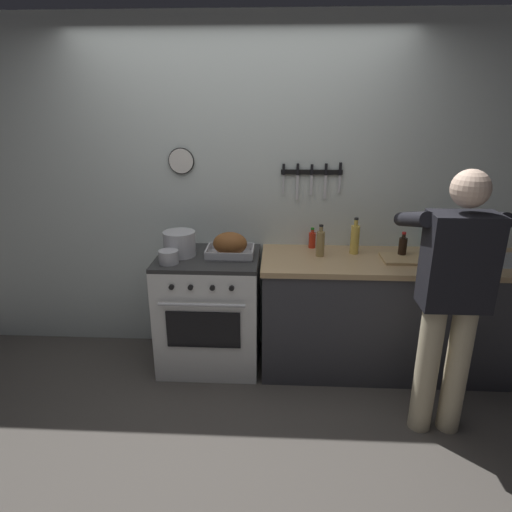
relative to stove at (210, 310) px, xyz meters
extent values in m
plane|color=#4C4742|center=(0.22, -0.99, -0.45)|extent=(8.00, 8.00, 0.00)
cube|color=silver|center=(0.22, 0.36, 0.85)|extent=(6.00, 0.10, 2.60)
cube|color=black|center=(0.77, 0.30, 1.03)|extent=(0.47, 0.02, 0.04)
cube|color=silver|center=(0.56, 0.29, 0.94)|extent=(0.01, 0.00, 0.15)
cube|color=black|center=(0.56, 0.29, 1.06)|extent=(0.02, 0.02, 0.08)
cube|color=silver|center=(0.66, 0.29, 0.92)|extent=(0.02, 0.00, 0.19)
cube|color=black|center=(0.66, 0.29, 1.06)|extent=(0.02, 0.02, 0.09)
cube|color=silver|center=(0.77, 0.29, 0.94)|extent=(0.02, 0.00, 0.15)
cube|color=black|center=(0.77, 0.29, 1.05)|extent=(0.02, 0.02, 0.08)
cube|color=silver|center=(0.88, 0.29, 0.92)|extent=(0.02, 0.00, 0.18)
cube|color=black|center=(0.88, 0.29, 1.06)|extent=(0.02, 0.02, 0.09)
cube|color=silver|center=(0.98, 0.29, 0.95)|extent=(0.02, 0.00, 0.14)
cube|color=black|center=(0.98, 0.29, 1.06)|extent=(0.02, 0.02, 0.09)
cylinder|color=white|center=(-0.23, 0.29, 1.11)|extent=(0.18, 0.02, 0.18)
torus|color=black|center=(-0.23, 0.29, 1.11)|extent=(0.20, 0.02, 0.20)
cube|color=#38383D|center=(1.42, 0.00, -0.02)|extent=(2.00, 0.62, 0.86)
cube|color=tan|center=(1.42, 0.00, 0.43)|extent=(2.03, 0.65, 0.04)
cube|color=#B2B5B7|center=(2.10, 0.02, 0.39)|extent=(0.44, 0.36, 0.11)
cube|color=white|center=(0.00, 0.00, -0.02)|extent=(0.76, 0.62, 0.87)
cube|color=black|center=(0.00, -0.31, 0.00)|extent=(0.53, 0.01, 0.28)
cube|color=#2D2D2D|center=(0.00, 0.00, 0.43)|extent=(0.76, 0.62, 0.03)
cylinder|color=black|center=(-0.21, -0.32, 0.33)|extent=(0.04, 0.02, 0.04)
cylinder|color=black|center=(-0.08, -0.32, 0.33)|extent=(0.04, 0.02, 0.04)
cylinder|color=black|center=(0.08, -0.32, 0.33)|extent=(0.04, 0.02, 0.04)
cylinder|color=black|center=(0.21, -0.32, 0.33)|extent=(0.04, 0.02, 0.04)
cylinder|color=silver|center=(0.00, -0.34, 0.21)|extent=(0.61, 0.02, 0.02)
cylinder|color=#C6B793|center=(1.46, -0.70, -0.02)|extent=(0.14, 0.14, 0.86)
cylinder|color=#C6B793|center=(1.64, -0.70, -0.02)|extent=(0.14, 0.14, 0.86)
cube|color=black|center=(1.55, -0.70, 0.69)|extent=(0.38, 0.22, 0.56)
sphere|color=beige|center=(1.55, -0.70, 1.10)|extent=(0.21, 0.21, 0.21)
cylinder|color=black|center=(1.34, -0.46, 0.87)|extent=(0.09, 0.55, 0.22)
cylinder|color=black|center=(1.76, -0.46, 0.87)|extent=(0.09, 0.55, 0.22)
cube|color=#B7B7BC|center=(0.17, 0.01, 0.46)|extent=(0.34, 0.25, 0.01)
cube|color=#B7B7BC|center=(0.17, -0.12, 0.49)|extent=(0.34, 0.01, 0.05)
cube|color=#B7B7BC|center=(0.17, 0.13, 0.49)|extent=(0.34, 0.01, 0.05)
cube|color=#B7B7BC|center=(0.00, 0.01, 0.49)|extent=(0.01, 0.25, 0.05)
cube|color=#B7B7BC|center=(0.34, 0.01, 0.49)|extent=(0.01, 0.25, 0.05)
ellipsoid|color=brown|center=(0.17, 0.01, 0.55)|extent=(0.25, 0.18, 0.17)
cylinder|color=#B7B7BC|center=(-0.21, 0.01, 0.54)|extent=(0.24, 0.24, 0.18)
cylinder|color=#B7B7BC|center=(-0.25, -0.17, 0.50)|extent=(0.14, 0.14, 0.10)
cube|color=tan|center=(1.46, -0.02, 0.46)|extent=(0.36, 0.24, 0.02)
cylinder|color=#385623|center=(1.65, 0.09, 0.57)|extent=(0.06, 0.06, 0.24)
cylinder|color=#385623|center=(1.65, 0.09, 0.71)|extent=(0.03, 0.03, 0.05)
cylinder|color=black|center=(1.65, 0.09, 0.74)|extent=(0.03, 0.03, 0.01)
cylinder|color=#338CCC|center=(1.71, 0.22, 0.55)|extent=(0.07, 0.07, 0.19)
cylinder|color=#338CCC|center=(1.71, 0.22, 0.66)|extent=(0.03, 0.03, 0.04)
cylinder|color=white|center=(1.71, 0.22, 0.69)|extent=(0.03, 0.03, 0.01)
cylinder|color=black|center=(1.44, 0.06, 0.52)|extent=(0.06, 0.06, 0.14)
cylinder|color=black|center=(1.44, 0.06, 0.61)|extent=(0.03, 0.03, 0.03)
cylinder|color=#B21919|center=(1.44, 0.06, 0.63)|extent=(0.03, 0.03, 0.01)
cylinder|color=#997F4C|center=(0.84, 0.05, 0.54)|extent=(0.06, 0.06, 0.19)
cylinder|color=#997F4C|center=(0.84, 0.05, 0.66)|extent=(0.03, 0.03, 0.04)
cylinder|color=black|center=(0.84, 0.05, 0.68)|extent=(0.03, 0.03, 0.01)
cylinder|color=gold|center=(1.10, 0.12, 0.56)|extent=(0.07, 0.07, 0.22)
cylinder|color=gold|center=(1.10, 0.12, 0.69)|extent=(0.03, 0.03, 0.05)
cylinder|color=black|center=(1.10, 0.12, 0.72)|extent=(0.03, 0.03, 0.01)
cylinder|color=red|center=(0.79, 0.24, 0.51)|extent=(0.05, 0.05, 0.12)
cylinder|color=red|center=(0.79, 0.24, 0.58)|extent=(0.02, 0.02, 0.03)
cylinder|color=#197219|center=(0.79, 0.24, 0.60)|extent=(0.03, 0.03, 0.01)
camera|label=1|loc=(0.52, -3.11, 1.55)|focal=31.21mm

